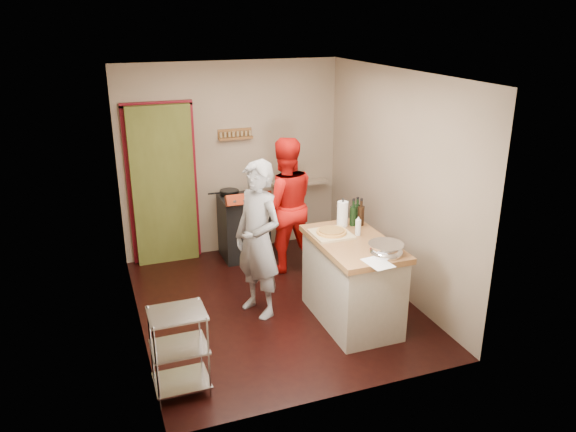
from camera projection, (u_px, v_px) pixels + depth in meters
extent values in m
plane|color=black|center=(275.00, 304.00, 6.48)|extent=(3.50, 3.50, 0.00)
cube|color=gray|center=(232.00, 159.00, 7.58)|extent=(3.00, 0.04, 2.60)
cube|color=#565B23|center=(162.00, 183.00, 7.40)|extent=(0.80, 0.40, 2.10)
cube|color=maroon|center=(129.00, 188.00, 7.20)|extent=(0.06, 0.06, 2.10)
cube|color=maroon|center=(194.00, 181.00, 7.47)|extent=(0.06, 0.06, 2.10)
cube|color=maroon|center=(156.00, 104.00, 6.98)|extent=(0.90, 0.06, 0.06)
cube|color=brown|center=(236.00, 138.00, 7.45)|extent=(0.46, 0.09, 0.03)
cube|color=brown|center=(235.00, 133.00, 7.46)|extent=(0.46, 0.02, 0.12)
cube|color=olive|center=(236.00, 134.00, 7.43)|extent=(0.42, 0.04, 0.07)
cube|color=gray|center=(300.00, 183.00, 7.93)|extent=(0.80, 0.18, 0.04)
cube|color=black|center=(286.00, 176.00, 7.83)|extent=(0.10, 0.14, 0.22)
cube|color=gray|center=(130.00, 214.00, 5.55)|extent=(0.04, 3.50, 2.60)
cube|color=gray|center=(396.00, 183.00, 6.52)|extent=(0.04, 3.50, 2.60)
cube|color=white|center=(272.00, 72.00, 5.59)|extent=(3.00, 3.50, 0.02)
cube|color=black|center=(244.00, 229.00, 7.62)|extent=(0.60, 0.55, 0.80)
cube|color=black|center=(243.00, 199.00, 7.47)|extent=(0.60, 0.55, 0.06)
cube|color=maroon|center=(249.00, 199.00, 7.19)|extent=(0.60, 0.15, 0.17)
cylinder|color=black|center=(229.00, 192.00, 7.51)|extent=(0.26, 0.26, 0.05)
cylinder|color=silver|center=(157.00, 369.00, 4.64)|extent=(0.02, 0.02, 0.80)
cylinder|color=silver|center=(209.00, 358.00, 4.78)|extent=(0.02, 0.02, 0.80)
cylinder|color=silver|center=(151.00, 346.00, 4.96)|extent=(0.02, 0.02, 0.80)
cylinder|color=silver|center=(200.00, 336.00, 5.10)|extent=(0.02, 0.02, 0.80)
cube|color=silver|center=(182.00, 381.00, 4.97)|extent=(0.48, 0.40, 0.02)
cube|color=silver|center=(179.00, 347.00, 4.85)|extent=(0.48, 0.40, 0.02)
cube|color=silver|center=(177.00, 313.00, 4.74)|extent=(0.48, 0.40, 0.02)
cube|color=#BBB29F|center=(352.00, 284.00, 6.00)|extent=(0.67, 1.18, 0.88)
cube|color=olive|center=(354.00, 243.00, 5.84)|extent=(0.73, 1.24, 0.06)
cube|color=tan|center=(331.00, 234.00, 5.97)|extent=(0.40, 0.40, 0.02)
cylinder|color=gold|center=(331.00, 232.00, 5.96)|extent=(0.32, 0.32, 0.02)
ellipsoid|color=silver|center=(386.00, 249.00, 5.49)|extent=(0.35, 0.35, 0.11)
cylinder|color=white|center=(343.00, 214.00, 6.20)|extent=(0.12, 0.12, 0.28)
cylinder|color=silver|center=(358.00, 227.00, 5.96)|extent=(0.06, 0.06, 0.17)
cube|color=white|center=(378.00, 263.00, 5.31)|extent=(0.24, 0.32, 0.00)
cylinder|color=black|center=(357.00, 211.00, 6.25)|extent=(0.08, 0.08, 0.31)
cylinder|color=black|center=(361.00, 212.00, 6.21)|extent=(0.08, 0.08, 0.31)
cylinder|color=black|center=(353.00, 212.00, 6.20)|extent=(0.08, 0.08, 0.31)
imported|color=#B6B5BB|center=(258.00, 240.00, 6.02)|extent=(0.65, 0.75, 1.74)
imported|color=red|center=(284.00, 205.00, 7.12)|extent=(0.90, 0.73, 1.74)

